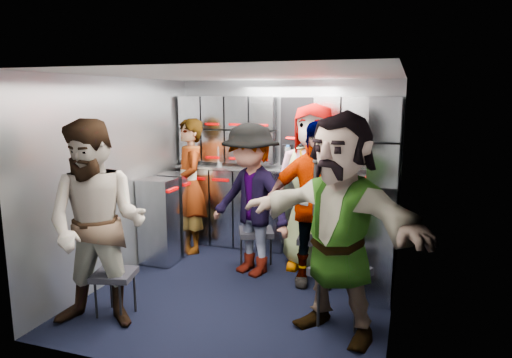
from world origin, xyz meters
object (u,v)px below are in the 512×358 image
(attendant_standing, at_px, (190,186))
(attendant_arc_d, at_px, (314,204))
(jump_seat_mid_right, at_px, (316,241))
(attendant_arc_b, at_px, (251,200))
(jump_seat_near_left, at_px, (114,277))
(attendant_arc_a, at_px, (97,226))
(attendant_arc_e, at_px, (339,226))
(attendant_arc_c, at_px, (312,187))
(jump_seat_center, at_px, (315,228))
(jump_seat_mid_left, at_px, (256,234))
(jump_seat_near_right, at_px, (340,274))

(attendant_standing, distance_m, attendant_arc_d, 1.72)
(jump_seat_mid_right, height_order, attendant_standing, attendant_standing)
(attendant_arc_b, xyz_separation_m, attendant_arc_d, (0.69, -0.05, 0.02))
(jump_seat_near_left, xyz_separation_m, attendant_arc_a, (0.00, -0.18, 0.51))
(attendant_arc_d, distance_m, attendant_arc_e, 1.01)
(attendant_arc_a, height_order, attendant_arc_c, attendant_arc_c)
(attendant_arc_b, bearing_deg, attendant_standing, 178.16)
(attendant_arc_b, distance_m, attendant_arc_e, 1.46)
(attendant_standing, distance_m, attendant_arc_b, 1.06)
(jump_seat_near_left, xyz_separation_m, attendant_arc_c, (1.38, 1.69, 0.56))
(attendant_arc_d, bearing_deg, attendant_arc_e, -76.74)
(attendant_arc_b, bearing_deg, jump_seat_near_left, -97.60)
(jump_seat_near_left, height_order, jump_seat_center, jump_seat_center)
(attendant_standing, relative_size, attendant_arc_a, 0.95)
(attendant_arc_e, bearing_deg, jump_seat_mid_left, 157.48)
(jump_seat_near_left, xyz_separation_m, attendant_arc_e, (1.88, 0.32, 0.55))
(jump_seat_mid_left, xyz_separation_m, attendant_arc_e, (1.08, -1.16, 0.52))
(jump_seat_mid_left, relative_size, attendant_standing, 0.29)
(jump_seat_center, height_order, jump_seat_near_right, jump_seat_near_right)
(jump_seat_center, height_order, attendant_arc_d, attendant_arc_d)
(jump_seat_near_left, height_order, attendant_arc_c, attendant_arc_c)
(attendant_standing, bearing_deg, attendant_arc_e, 17.32)
(attendant_arc_b, xyz_separation_m, attendant_arc_c, (0.58, 0.39, 0.10))
(jump_seat_center, distance_m, attendant_standing, 1.59)
(attendant_standing, distance_m, attendant_arc_a, 1.95)
(attendant_arc_b, height_order, attendant_arc_e, attendant_arc_e)
(jump_seat_mid_right, relative_size, attendant_arc_d, 0.27)
(attendant_arc_c, bearing_deg, attendant_standing, 178.15)
(jump_seat_mid_right, height_order, attendant_arc_e, attendant_arc_e)
(attendant_arc_a, relative_size, attendant_arc_e, 0.96)
(jump_seat_near_left, bearing_deg, attendant_arc_a, -90.00)
(jump_seat_near_right, height_order, attendant_arc_c, attendant_arc_c)
(jump_seat_mid_left, relative_size, attendant_arc_d, 0.29)
(jump_seat_mid_left, xyz_separation_m, jump_seat_center, (0.58, 0.39, 0.02))
(jump_seat_near_right, relative_size, attendant_arc_e, 0.30)
(jump_seat_near_left, bearing_deg, attendant_arc_c, 50.77)
(jump_seat_near_left, xyz_separation_m, jump_seat_center, (1.38, 1.87, 0.05))
(attendant_arc_a, height_order, attendant_arc_b, attendant_arc_a)
(jump_seat_center, xyz_separation_m, attendant_arc_e, (0.50, -1.55, 0.50))
(attendant_arc_c, distance_m, attendant_arc_d, 0.47)
(jump_seat_near_left, bearing_deg, attendant_arc_e, 9.68)
(jump_seat_center, relative_size, attendant_standing, 0.28)
(jump_seat_center, bearing_deg, attendant_standing, -175.87)
(jump_seat_mid_right, distance_m, attendant_arc_e, 1.28)
(attendant_arc_a, bearing_deg, jump_seat_mid_left, 50.46)
(jump_seat_mid_left, bearing_deg, jump_seat_near_right, -42.21)
(jump_seat_mid_left, bearing_deg, attendant_arc_c, 20.27)
(jump_seat_near_right, height_order, attendant_arc_a, attendant_arc_a)
(jump_seat_mid_right, bearing_deg, attendant_arc_c, 112.77)
(jump_seat_center, bearing_deg, jump_seat_mid_right, -75.96)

